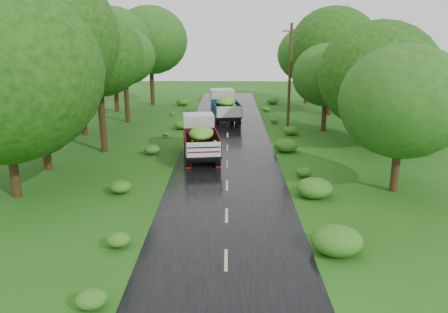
{
  "coord_description": "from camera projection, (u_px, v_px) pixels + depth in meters",
  "views": [
    {
      "loc": [
        0.08,
        -14.26,
        8.04
      ],
      "look_at": [
        -0.16,
        7.83,
        1.7
      ],
      "focal_mm": 35.0,
      "sensor_mm": 36.0,
      "label": 1
    }
  ],
  "objects": [
    {
      "name": "road",
      "position": [
        227.0,
        207.0,
        20.73
      ],
      "size": [
        6.5,
        80.0,
        0.02
      ],
      "primitive_type": "cube",
      "color": "black",
      "rests_on": "ground"
    },
    {
      "name": "utility_pole",
      "position": [
        290.0,
        75.0,
        37.0
      ],
      "size": [
        1.52,
        0.37,
        8.74
      ],
      "rotation": [
        0.0,
        0.0,
        0.18
      ],
      "color": "#382616",
      "rests_on": "ground"
    },
    {
      "name": "truck_far",
      "position": [
        224.0,
        104.0,
        40.6
      ],
      "size": [
        3.04,
        6.58,
        2.67
      ],
      "rotation": [
        0.0,
        0.0,
        0.13
      ],
      "color": "black",
      "rests_on": "ground"
    },
    {
      "name": "shrubs",
      "position": [
        227.0,
        151.0,
        29.29
      ],
      "size": [
        11.9,
        44.0,
        0.7
      ],
      "color": "#1C5714",
      "rests_on": "ground"
    },
    {
      "name": "ground",
      "position": [
        226.0,
        260.0,
        15.93
      ],
      "size": [
        120.0,
        120.0,
        0.0
      ],
      "primitive_type": "plane",
      "color": "#1F470F",
      "rests_on": "ground"
    },
    {
      "name": "road_lines",
      "position": [
        227.0,
        199.0,
        21.69
      ],
      "size": [
        0.12,
        69.6,
        0.0
      ],
      "color": "#BFB78C",
      "rests_on": "road"
    },
    {
      "name": "trees_left",
      "position": [
        91.0,
        49.0,
        32.95
      ],
      "size": [
        7.16,
        33.13,
        9.72
      ],
      "color": "black",
      "rests_on": "ground"
    },
    {
      "name": "truck_near",
      "position": [
        200.0,
        136.0,
        28.78
      ],
      "size": [
        2.88,
        6.25,
        2.53
      ],
      "rotation": [
        0.0,
        0.0,
        0.13
      ],
      "color": "black",
      "rests_on": "ground"
    },
    {
      "name": "trees_right",
      "position": [
        342.0,
        64.0,
        36.15
      ],
      "size": [
        6.01,
        32.81,
        8.48
      ],
      "color": "black",
      "rests_on": "ground"
    }
  ]
}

